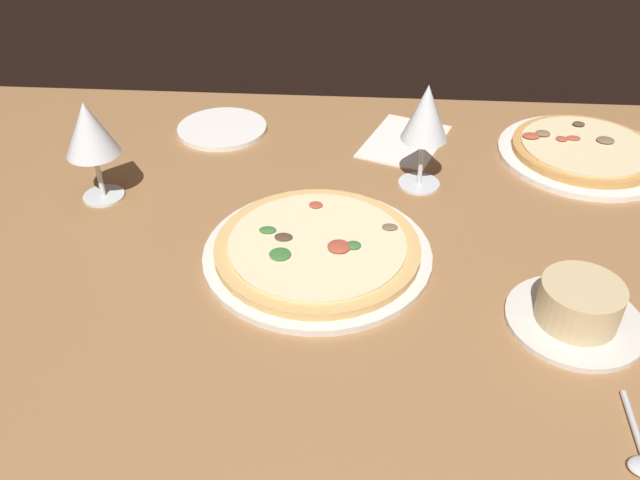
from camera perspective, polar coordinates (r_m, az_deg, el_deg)
dining_table at (r=96.03cm, az=0.23°, el=-2.38°), size 150.00×110.00×4.00cm
pizza_main at (r=93.95cm, az=-0.23°, el=-0.91°), size 32.71×32.71×3.30cm
pizza_side at (r=127.43cm, az=21.83°, el=7.12°), size 30.01×30.01×3.38cm
ramekin_on_saucer at (r=88.70cm, az=21.37°, el=-5.48°), size 17.25×17.25×6.13cm
wine_glass_far at (r=107.69cm, az=-19.30°, el=8.88°), size 8.31×8.31×16.61cm
wine_glass_near at (r=106.21cm, az=9.12°, el=10.51°), size 7.43×7.43×17.72cm
side_plate at (r=129.20cm, az=-8.43°, el=9.49°), size 16.99×16.99×0.90cm
paper_menu at (r=124.90cm, az=7.31°, el=8.44°), size 18.61×22.02×0.30cm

